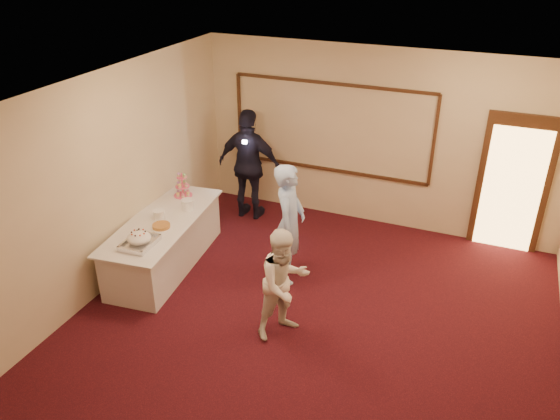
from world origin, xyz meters
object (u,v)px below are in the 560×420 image
object	(u,v)px
cupcake_stand	(182,187)
tart	(161,226)
plate_stack_a	(159,215)
woman	(284,284)
pavlova_tray	(139,240)
man	(289,224)
plate_stack_b	(188,205)
buffet_table	(165,242)
guest	(250,165)

from	to	relation	value
cupcake_stand	tart	distance (m)	1.08
plate_stack_a	woman	bearing A→B (deg)	-18.41
pavlova_tray	woman	distance (m)	2.12
woman	cupcake_stand	bearing A→B (deg)	90.60
woman	tart	bearing A→B (deg)	109.65
pavlova_tray	woman	size ratio (longest dim) A/B	0.39
cupcake_stand	man	distance (m)	2.04
plate_stack_a	plate_stack_b	size ratio (longest dim) A/B	0.88
buffet_table	cupcake_stand	distance (m)	1.00
plate_stack_b	guest	bearing A→B (deg)	77.31
pavlova_tray	tart	size ratio (longest dim) A/B	1.91
buffet_table	man	world-z (taller)	man
pavlova_tray	guest	size ratio (longest dim) A/B	0.29
tart	woman	size ratio (longest dim) A/B	0.20
pavlova_tray	tart	world-z (taller)	pavlova_tray
plate_stack_a	tart	bearing A→B (deg)	-50.79
guest	plate_stack_b	bearing A→B (deg)	76.61
cupcake_stand	woman	size ratio (longest dim) A/B	0.29
cupcake_stand	guest	size ratio (longest dim) A/B	0.22
plate_stack_a	man	world-z (taller)	man
plate_stack_b	woman	bearing A→B (deg)	-30.08
pavlova_tray	cupcake_stand	xyz separation A→B (m)	(-0.27, 1.55, 0.07)
buffet_table	plate_stack_a	bearing A→B (deg)	173.24
pavlova_tray	woman	bearing A→B (deg)	-0.84
pavlova_tray	guest	xyz separation A→B (m)	(0.39, 2.66, 0.12)
buffet_table	tart	world-z (taller)	tart
tart	man	distance (m)	1.83
cupcake_stand	plate_stack_a	xyz separation A→B (m)	(0.10, -0.82, -0.08)
man	tart	bearing A→B (deg)	102.01
buffet_table	plate_stack_a	world-z (taller)	plate_stack_a
man	woman	bearing A→B (deg)	-168.78
pavlova_tray	man	world-z (taller)	man
pavlova_tray	buffet_table	bearing A→B (deg)	99.65
man	guest	bearing A→B (deg)	33.64
tart	plate_stack_b	bearing A→B (deg)	85.79
cupcake_stand	plate_stack_b	size ratio (longest dim) A/B	2.21
cupcake_stand	guest	xyz separation A→B (m)	(0.66, 1.11, 0.05)
man	woman	distance (m)	1.23
plate_stack_b	guest	size ratio (longest dim) A/B	0.10
buffet_table	woman	xyz separation A→B (m)	(2.24, -0.76, 0.34)
buffet_table	man	size ratio (longest dim) A/B	1.39
buffet_table	tart	distance (m)	0.48
pavlova_tray	cupcake_stand	bearing A→B (deg)	99.94
plate_stack_a	guest	bearing A→B (deg)	73.77
buffet_table	plate_stack_b	bearing A→B (deg)	68.47
cupcake_stand	man	xyz separation A→B (m)	(2.00, -0.43, -0.03)
cupcake_stand	tart	size ratio (longest dim) A/B	1.45
pavlova_tray	plate_stack_a	size ratio (longest dim) A/B	3.31
plate_stack_a	guest	xyz separation A→B (m)	(0.56, 1.93, 0.13)
plate_stack_b	pavlova_tray	bearing A→B (deg)	-92.47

